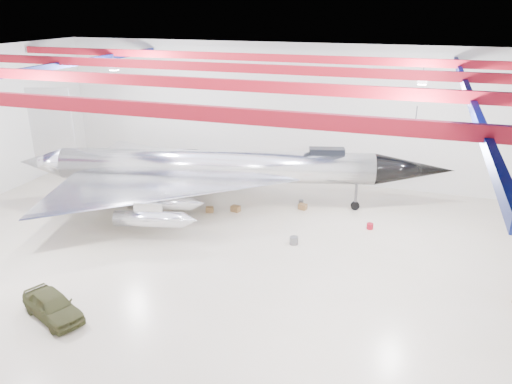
% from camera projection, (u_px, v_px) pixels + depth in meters
% --- Properties ---
extents(floor, '(40.00, 40.00, 0.00)m').
position_uv_depth(floor, '(220.00, 257.00, 28.95)').
color(floor, '#BBB195').
rests_on(floor, ground).
extents(wall_back, '(40.00, 0.00, 40.00)m').
position_uv_depth(wall_back, '(289.00, 113.00, 40.32)').
color(wall_back, silver).
rests_on(wall_back, floor).
extents(ceiling, '(40.00, 40.00, 0.00)m').
position_uv_depth(ceiling, '(215.00, 62.00, 25.07)').
color(ceiling, '#0A0F38').
rests_on(ceiling, wall_back).
extents(ceiling_structure, '(39.50, 29.50, 1.08)m').
position_uv_depth(ceiling_structure, '(215.00, 76.00, 25.31)').
color(ceiling_structure, maroon).
rests_on(ceiling_structure, ceiling).
extents(jet_aircraft, '(30.31, 21.47, 8.40)m').
position_uv_depth(jet_aircraft, '(215.00, 170.00, 35.22)').
color(jet_aircraft, silver).
rests_on(jet_aircraft, floor).
extents(jeep, '(4.06, 2.92, 1.28)m').
position_uv_depth(jeep, '(53.00, 306.00, 23.12)').
color(jeep, '#383A1D').
rests_on(jeep, floor).
extents(crate_ply, '(0.65, 0.58, 0.37)m').
position_uv_depth(crate_ply, '(210.00, 210.00, 35.12)').
color(crate_ply, olive).
rests_on(crate_ply, floor).
extents(engine_drum, '(0.59, 0.59, 0.47)m').
position_uv_depth(engine_drum, '(294.00, 240.00, 30.41)').
color(engine_drum, '#59595B').
rests_on(engine_drum, floor).
extents(parts_bin, '(0.65, 0.56, 0.39)m').
position_uv_depth(parts_bin, '(303.00, 207.00, 35.60)').
color(parts_bin, olive).
rests_on(parts_bin, floor).
extents(crate_small, '(0.49, 0.43, 0.30)m').
position_uv_depth(crate_small, '(178.00, 201.00, 36.82)').
color(crate_small, '#59595B').
rests_on(crate_small, floor).
extents(tool_chest, '(0.54, 0.54, 0.38)m').
position_uv_depth(tool_chest, '(370.00, 226.00, 32.48)').
color(tool_chest, maroon).
rests_on(tool_chest, floor).
extents(oil_barrel, '(0.67, 0.58, 0.42)m').
position_uv_depth(oil_barrel, '(236.00, 209.00, 35.23)').
color(oil_barrel, olive).
rests_on(oil_barrel, floor).
extents(spares_box, '(0.36, 0.36, 0.31)m').
position_uv_depth(spares_box, '(301.00, 202.00, 36.56)').
color(spares_box, '#59595B').
rests_on(spares_box, floor).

